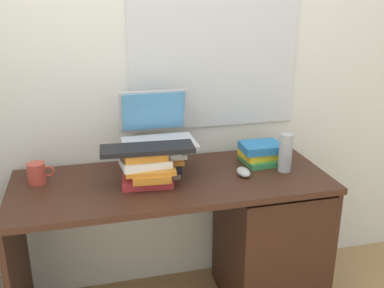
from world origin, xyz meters
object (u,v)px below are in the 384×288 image
at_px(book_stack_tall, 160,159).
at_px(computer_mouse, 243,172).
at_px(mug, 37,173).
at_px(water_bottle, 285,153).
at_px(book_stack_side, 261,153).
at_px(desk, 247,235).
at_px(keyboard, 147,149).
at_px(laptop, 157,129).
at_px(book_stack_keyboard_riser, 148,169).

relative_size(book_stack_tall, computer_mouse, 2.28).
relative_size(book_stack_tall, mug, 1.95).
relative_size(book_stack_tall, water_bottle, 1.24).
xyz_separation_m(book_stack_tall, book_stack_side, (0.53, 0.03, -0.03)).
distance_m(book_stack_tall, book_stack_side, 0.54).
relative_size(computer_mouse, water_bottle, 0.54).
distance_m(desk, book_stack_side, 0.43).
height_order(desk, computer_mouse, computer_mouse).
bearing_deg(computer_mouse, keyboard, 178.85).
distance_m(desk, water_bottle, 0.48).
relative_size(book_stack_tall, book_stack_side, 1.10).
distance_m(laptop, computer_mouse, 0.47).
distance_m(book_stack_side, laptop, 0.56).
bearing_deg(keyboard, book_stack_keyboard_riser, -146.04).
xyz_separation_m(desk, keyboard, (-0.50, -0.01, 0.52)).
height_order(book_stack_keyboard_riser, computer_mouse, book_stack_keyboard_riser).
xyz_separation_m(book_stack_keyboard_riser, mug, (-0.49, 0.14, -0.03)).
relative_size(keyboard, computer_mouse, 4.04).
bearing_deg(keyboard, computer_mouse, 2.23).
bearing_deg(water_bottle, keyboard, 179.83).
height_order(book_stack_tall, keyboard, keyboard).
height_order(mug, water_bottle, water_bottle).
bearing_deg(book_stack_keyboard_riser, mug, 163.84).
height_order(book_stack_tall, water_bottle, water_bottle).
distance_m(desk, book_stack_tall, 0.62).
bearing_deg(keyboard, book_stack_tall, 55.86).
relative_size(book_stack_side, keyboard, 0.51).
xyz_separation_m(desk, book_stack_keyboard_riser, (-0.51, -0.01, 0.43)).
relative_size(desk, computer_mouse, 14.43).
height_order(laptop, mug, laptop).
relative_size(desk, mug, 12.34).
bearing_deg(mug, water_bottle, -7.01).
height_order(laptop, water_bottle, laptop).
height_order(desk, book_stack_tall, book_stack_tall).
relative_size(book_stack_keyboard_riser, book_stack_side, 1.18).
relative_size(book_stack_tall, laptop, 0.69).
xyz_separation_m(book_stack_tall, computer_mouse, (0.39, -0.11, -0.07)).
height_order(desk, laptop, laptop).
bearing_deg(desk, laptop, 161.19).
distance_m(book_stack_tall, water_bottle, 0.61).
bearing_deg(keyboard, water_bottle, 3.21).
xyz_separation_m(desk, book_stack_side, (0.10, 0.12, 0.40)).
bearing_deg(book_stack_keyboard_riser, water_bottle, -0.10).
bearing_deg(book_stack_tall, desk, -11.35).
bearing_deg(mug, desk, -7.58).
xyz_separation_m(laptop, mug, (-0.57, -0.01, -0.16)).
bearing_deg(book_stack_side, laptop, 177.12).
bearing_deg(book_stack_side, desk, -130.47).
xyz_separation_m(book_stack_side, laptop, (-0.54, 0.03, 0.16)).
height_order(keyboard, computer_mouse, keyboard).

